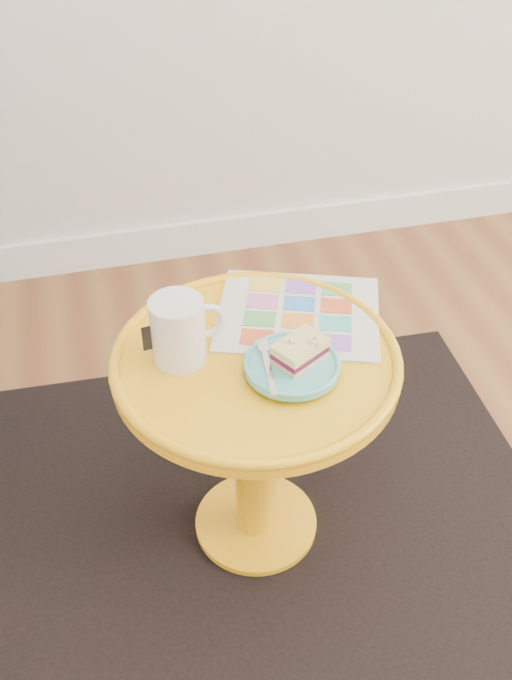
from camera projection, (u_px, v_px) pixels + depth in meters
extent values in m
cube|color=white|center=(325.00, 221.00, 2.54)|extent=(4.00, 0.02, 0.12)
cube|color=black|center=(256.00, 525.00, 1.66)|extent=(1.34, 1.15, 0.01)
cylinder|color=#F5AB14|center=(256.00, 523.00, 1.65)|extent=(0.26, 0.26, 0.02)
cylinder|color=#F5AB14|center=(256.00, 451.00, 1.50)|extent=(0.08, 0.08, 0.44)
cylinder|color=#F5AB14|center=(256.00, 363.00, 1.35)|extent=(0.52, 0.52, 0.03)
cube|color=silver|center=(298.00, 314.00, 1.44)|extent=(0.37, 0.35, 0.01)
cylinder|color=white|center=(178.00, 331.00, 1.31)|extent=(0.09, 0.09, 0.12)
torus|color=white|center=(206.00, 321.00, 1.32)|extent=(0.07, 0.02, 0.07)
cylinder|color=#D1B78C|center=(176.00, 305.00, 1.27)|extent=(0.09, 0.09, 0.01)
cylinder|color=#57B8B7|center=(292.00, 370.00, 1.31)|extent=(0.06, 0.06, 0.01)
cylinder|color=#57B8B7|center=(292.00, 366.00, 1.30)|extent=(0.17, 0.17, 0.01)
cube|color=#D3BC8C|center=(300.00, 357.00, 1.30)|extent=(0.11, 0.10, 0.01)
cube|color=maroon|center=(300.00, 352.00, 1.29)|extent=(0.10, 0.09, 0.01)
cube|color=#EADB8C|center=(300.00, 346.00, 1.28)|extent=(0.11, 0.10, 0.02)
cube|color=silver|center=(269.00, 372.00, 1.28)|extent=(0.02, 0.12, 0.00)
cube|color=silver|center=(263.00, 346.00, 1.33)|extent=(0.02, 0.03, 0.00)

